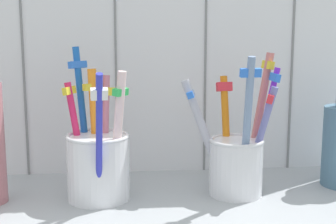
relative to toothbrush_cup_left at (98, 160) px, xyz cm
name	(u,v)px	position (x,y,z in cm)	size (l,w,h in cm)	color
counter_slab	(168,204)	(8.66, -0.06, -5.93)	(64.00, 22.00, 2.00)	#9EA3A8
tile_wall_back	(160,31)	(8.66, 11.94, 15.57)	(64.00, 2.20, 45.00)	white
toothbrush_cup_left	(98,160)	(0.00, 0.00, 0.00)	(8.09, 12.98, 18.70)	white
toothbrush_cup_right	(237,157)	(17.45, 0.04, -0.10)	(12.38, 8.79, 17.96)	white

